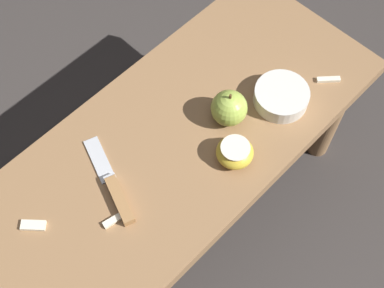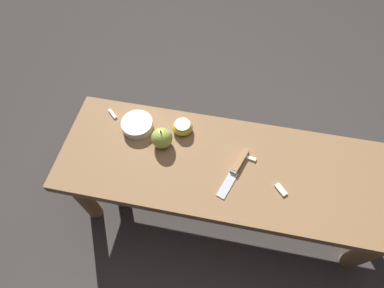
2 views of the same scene
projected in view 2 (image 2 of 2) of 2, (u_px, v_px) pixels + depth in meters
name	position (u px, v px, depth m)	size (l,w,h in m)	color
ground_plane	(221.00, 205.00, 1.48)	(8.00, 8.00, 0.00)	#383330
wooden_bench	(228.00, 173.00, 1.18)	(1.30, 0.43, 0.42)	olive
knife	(237.00, 166.00, 1.11)	(0.10, 0.22, 0.02)	#B7BABF
apple_whole	(162.00, 138.00, 1.13)	(0.08, 0.08, 0.09)	#9EB747
apple_cut	(183.00, 127.00, 1.18)	(0.08, 0.08, 0.05)	gold
apple_slice_near_knife	(250.00, 158.00, 1.13)	(0.05, 0.02, 0.01)	silver
apple_slice_center	(281.00, 190.00, 1.06)	(0.05, 0.05, 0.01)	silver
apple_slice_near_bowl	(113.00, 114.00, 1.24)	(0.05, 0.05, 0.01)	silver
bowl	(137.00, 125.00, 1.19)	(0.12, 0.12, 0.04)	silver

